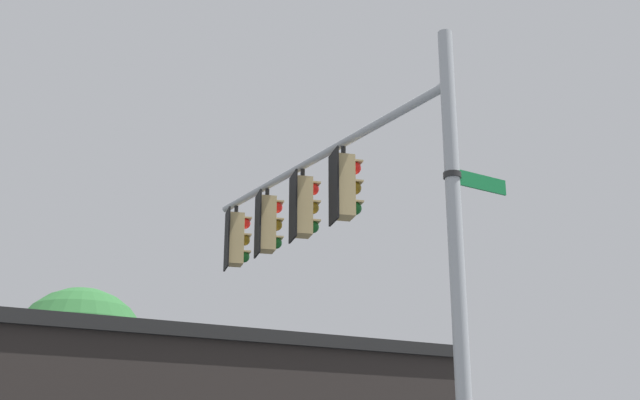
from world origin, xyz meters
The scene contains 8 objects.
signal_pole centered at (0.00, 0.00, 3.88)m, with size 0.21×0.21×7.76m, color #ADB2B7.
mast_arm centered at (-3.33, -1.08, 6.93)m, with size 0.14×0.14×7.00m, color #ADB2B7.
traffic_light_nearest_pole centered at (-2.49, -0.78, 6.16)m, with size 0.54×0.49×1.31m.
traffic_light_mid_inner centered at (-3.72, -1.18, 6.16)m, with size 0.54×0.49×1.31m.
traffic_light_mid_outer centered at (-4.94, -1.58, 6.16)m, with size 0.54×0.49×1.31m.
traffic_light_arm_end centered at (-6.17, -1.98, 6.16)m, with size 0.54×0.49×1.31m.
street_name_sign centered at (-0.09, 0.29, 5.57)m, with size 0.44×1.07×0.22m.
tree_by_storefront centered at (-11.98, -4.99, 4.40)m, with size 3.48×3.48×6.17m.
Camera 1 is at (9.78, -4.42, 1.79)m, focal length 46.45 mm.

